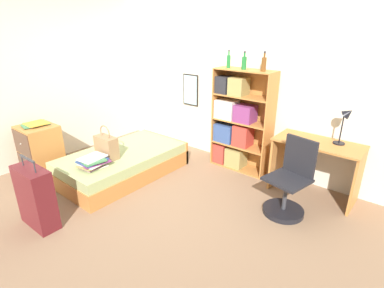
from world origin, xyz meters
TOP-DOWN VIEW (x-y plane):
  - ground_plane at (0.00, 0.00)m, footprint 14.00×14.00m
  - wall_back at (-0.00, 1.56)m, footprint 10.00×0.09m
  - wall_left at (-2.10, 0.00)m, footprint 0.06×10.00m
  - bed at (-0.66, 0.02)m, footprint 1.05×1.84m
  - handbag at (-0.65, -0.25)m, footprint 0.36×0.17m
  - book_stack_on_bed at (-0.54, -0.56)m, footprint 0.35×0.42m
  - suitcase at (-0.40, -1.39)m, footprint 0.52×0.23m
  - dresser at (-1.61, -0.76)m, footprint 0.54×0.50m
  - magazine_pile_on_dresser at (-1.65, -0.73)m, footprint 0.30×0.39m
  - bookcase at (0.48, 1.34)m, footprint 0.92×0.34m
  - bottle_green at (0.32, 1.31)m, footprint 0.06×0.06m
  - bottle_brown at (0.59, 1.30)m, footprint 0.07×0.07m
  - bottle_clear at (0.89, 1.31)m, footprint 0.07×0.07m
  - desk at (1.77, 1.25)m, footprint 1.07×0.53m
  - desk_lamp at (2.01, 1.35)m, footprint 0.19×0.14m
  - desk_chair at (1.67, 0.64)m, footprint 0.53×0.53m

SIDE VIEW (x-z plane):
  - ground_plane at x=0.00m, z-range 0.00..0.00m
  - bed at x=-0.66m, z-range 0.00..0.37m
  - desk_chair at x=1.67m, z-range -0.17..0.76m
  - suitcase at x=-0.40m, z-range -0.06..0.77m
  - dresser at x=-1.61m, z-range 0.00..0.77m
  - book_stack_on_bed at x=-0.54m, z-range 0.38..0.52m
  - desk at x=1.77m, z-range 0.14..0.89m
  - handbag at x=-0.65m, z-range 0.30..0.78m
  - bookcase at x=0.48m, z-range -0.06..1.49m
  - magazine_pile_on_dresser at x=-1.65m, z-range 0.77..0.81m
  - desk_lamp at x=2.01m, z-range 0.84..1.33m
  - wall_back at x=0.00m, z-range 0.00..2.60m
  - wall_left at x=-2.10m, z-range 0.00..2.60m
  - bottle_brown at x=0.59m, z-range 1.52..1.77m
  - bottle_green at x=0.32m, z-range 1.52..1.78m
  - bottle_clear at x=0.89m, z-range 1.52..1.78m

